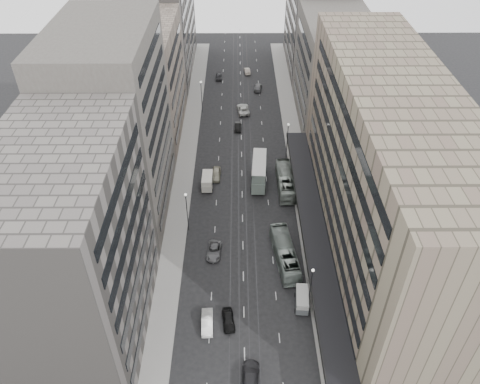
{
  "coord_description": "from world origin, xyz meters",
  "views": [
    {
      "loc": [
        -0.83,
        -49.27,
        57.88
      ],
      "look_at": [
        -0.47,
        15.13,
        6.11
      ],
      "focal_mm": 35.0,
      "sensor_mm": 36.0,
      "label": 1
    }
  ],
  "objects_px": {
    "pedestrian": "(330,315)",
    "sedan_0": "(228,320)",
    "sedan_2": "(214,251)",
    "bus_near": "(285,253)",
    "bus_far": "(285,181)",
    "panel_van": "(207,181)",
    "double_decker": "(259,171)",
    "vw_microbus": "(302,299)",
    "sedan_1": "(207,322)"
  },
  "relations": [
    {
      "from": "double_decker",
      "to": "sedan_1",
      "type": "height_order",
      "value": "double_decker"
    },
    {
      "from": "bus_far",
      "to": "sedan_2",
      "type": "distance_m",
      "value": 22.5
    },
    {
      "from": "panel_van",
      "to": "sedan_2",
      "type": "bearing_deg",
      "value": -83.14
    },
    {
      "from": "sedan_0",
      "to": "bus_near",
      "type": "bearing_deg",
      "value": 45.76
    },
    {
      "from": "sedan_0",
      "to": "sedan_1",
      "type": "height_order",
      "value": "sedan_1"
    },
    {
      "from": "double_decker",
      "to": "panel_van",
      "type": "relative_size",
      "value": 2.11
    },
    {
      "from": "bus_far",
      "to": "sedan_0",
      "type": "relative_size",
      "value": 2.85
    },
    {
      "from": "bus_near",
      "to": "sedan_2",
      "type": "distance_m",
      "value": 11.93
    },
    {
      "from": "sedan_1",
      "to": "pedestrian",
      "type": "height_order",
      "value": "pedestrian"
    },
    {
      "from": "pedestrian",
      "to": "sedan_0",
      "type": "bearing_deg",
      "value": 5.3
    },
    {
      "from": "bus_near",
      "to": "pedestrian",
      "type": "xyz_separation_m",
      "value": [
        5.6,
        -11.91,
        -0.59
      ]
    },
    {
      "from": "bus_near",
      "to": "sedan_0",
      "type": "bearing_deg",
      "value": 45.82
    },
    {
      "from": "panel_van",
      "to": "sedan_0",
      "type": "height_order",
      "value": "panel_van"
    },
    {
      "from": "pedestrian",
      "to": "sedan_1",
      "type": "bearing_deg",
      "value": 6.47
    },
    {
      "from": "bus_near",
      "to": "vw_microbus",
      "type": "distance_m",
      "value": 9.31
    },
    {
      "from": "vw_microbus",
      "to": "bus_far",
      "type": "bearing_deg",
      "value": 95.54
    },
    {
      "from": "sedan_2",
      "to": "sedan_1",
      "type": "bearing_deg",
      "value": -87.14
    },
    {
      "from": "double_decker",
      "to": "pedestrian",
      "type": "xyz_separation_m",
      "value": [
        9.09,
        -33.39,
        -1.66
      ]
    },
    {
      "from": "bus_far",
      "to": "sedan_1",
      "type": "distance_m",
      "value": 35.29
    },
    {
      "from": "panel_van",
      "to": "sedan_0",
      "type": "relative_size",
      "value": 1.08
    },
    {
      "from": "vw_microbus",
      "to": "sedan_1",
      "type": "relative_size",
      "value": 0.98
    },
    {
      "from": "bus_far",
      "to": "sedan_1",
      "type": "xyz_separation_m",
      "value": [
        -13.86,
        -32.44,
        -0.92
      ]
    },
    {
      "from": "bus_near",
      "to": "bus_far",
      "type": "distance_m",
      "value": 19.79
    },
    {
      "from": "bus_near",
      "to": "bus_far",
      "type": "bearing_deg",
      "value": -102.11
    },
    {
      "from": "panel_van",
      "to": "double_decker",
      "type": "bearing_deg",
      "value": 9.19
    },
    {
      "from": "sedan_2",
      "to": "pedestrian",
      "type": "xyz_separation_m",
      "value": [
        17.37,
        -13.57,
        0.45
      ]
    },
    {
      "from": "vw_microbus",
      "to": "sedan_2",
      "type": "distance_m",
      "value": 17.39
    },
    {
      "from": "vw_microbus",
      "to": "pedestrian",
      "type": "height_order",
      "value": "vw_microbus"
    },
    {
      "from": "bus_near",
      "to": "sedan_2",
      "type": "height_order",
      "value": "bus_near"
    },
    {
      "from": "bus_far",
      "to": "sedan_0",
      "type": "xyz_separation_m",
      "value": [
        -10.8,
        -32.0,
        -0.96
      ]
    },
    {
      "from": "sedan_0",
      "to": "sedan_1",
      "type": "bearing_deg",
      "value": -179.29
    },
    {
      "from": "bus_far",
      "to": "pedestrian",
      "type": "relative_size",
      "value": 6.15
    },
    {
      "from": "vw_microbus",
      "to": "sedan_0",
      "type": "relative_size",
      "value": 1.08
    },
    {
      "from": "sedan_0",
      "to": "bus_far",
      "type": "bearing_deg",
      "value": 63.89
    },
    {
      "from": "sedan_2",
      "to": "sedan_0",
      "type": "bearing_deg",
      "value": -74.72
    },
    {
      "from": "double_decker",
      "to": "sedan_0",
      "type": "xyz_separation_m",
      "value": [
        -5.69,
        -33.76,
        -2.07
      ]
    },
    {
      "from": "double_decker",
      "to": "sedan_1",
      "type": "bearing_deg",
      "value": -100.48
    },
    {
      "from": "double_decker",
      "to": "vw_microbus",
      "type": "distance_m",
      "value": 31.09
    },
    {
      "from": "vw_microbus",
      "to": "bus_near",
      "type": "bearing_deg",
      "value": 106.63
    },
    {
      "from": "bus_near",
      "to": "bus_far",
      "type": "relative_size",
      "value": 1.02
    },
    {
      "from": "sedan_1",
      "to": "sedan_2",
      "type": "distance_m",
      "value": 14.39
    },
    {
      "from": "sedan_0",
      "to": "sedan_1",
      "type": "distance_m",
      "value": 3.1
    },
    {
      "from": "bus_far",
      "to": "vw_microbus",
      "type": "distance_m",
      "value": 28.83
    },
    {
      "from": "pedestrian",
      "to": "sedan_2",
      "type": "bearing_deg",
      "value": -34.15
    },
    {
      "from": "bus_near",
      "to": "sedan_1",
      "type": "relative_size",
      "value": 2.66
    },
    {
      "from": "sedan_2",
      "to": "pedestrian",
      "type": "distance_m",
      "value": 22.05
    },
    {
      "from": "panel_van",
      "to": "pedestrian",
      "type": "height_order",
      "value": "panel_van"
    },
    {
      "from": "double_decker",
      "to": "sedan_0",
      "type": "bearing_deg",
      "value": -95.68
    },
    {
      "from": "bus_far",
      "to": "double_decker",
      "type": "bearing_deg",
      "value": -19.66
    },
    {
      "from": "bus_far",
      "to": "vw_microbus",
      "type": "relative_size",
      "value": 2.65
    }
  ]
}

